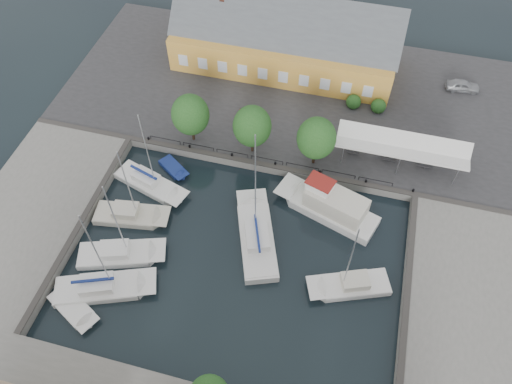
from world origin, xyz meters
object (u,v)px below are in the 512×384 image
car_silver (463,86)px  east_boat_b (350,286)px  warehouse (281,40)px  west_boat_b (131,216)px  west_boat_a (150,184)px  launch_nw (174,169)px  west_boat_c (120,255)px  center_sailboat (257,237)px  trawler (330,207)px  tent_canopy (402,145)px  west_boat_d (103,288)px  car_red (248,120)px  launch_sw (73,309)px

car_silver → east_boat_b: (-9.60, -30.25, -1.45)m
warehouse → west_boat_b: 29.65m
east_boat_b → west_boat_a: size_ratio=0.92×
warehouse → launch_nw: bearing=-110.0°
west_boat_b → west_boat_c: size_ratio=0.93×
car_silver → east_boat_b: bearing=156.3°
east_boat_b → west_boat_c: (-22.44, -2.35, -0.00)m
center_sailboat → trawler: size_ratio=1.26×
tent_canopy → center_sailboat: center_sailboat is taller
tent_canopy → trawler: trawler is taller
west_boat_d → car_red: bearing=72.3°
warehouse → east_boat_b: warehouse is taller
west_boat_d → west_boat_b: bearing=95.8°
car_silver → west_boat_d: bearing=132.5°
west_boat_d → launch_nw: bearing=85.6°
east_boat_b → west_boat_d: (-22.46, -6.11, 0.01)m
west_boat_c → east_boat_b: bearing=6.0°
west_boat_d → launch_sw: west_boat_d is taller
east_boat_b → launch_nw: bearing=155.9°
car_silver → car_red: (-24.48, -12.51, -0.11)m
launch_nw → center_sailboat: bearing=-30.1°
car_silver → east_boat_b: size_ratio=0.39×
car_silver → trawler: trawler is taller
west_boat_b → west_boat_c: 4.66m
west_boat_b → west_boat_d: west_boat_d is taller
east_boat_b → west_boat_a: west_boat_a is taller
launch_sw → launch_nw: size_ratio=1.40×
center_sailboat → west_boat_d: size_ratio=1.16×
center_sailboat → trawler: bearing=38.1°
west_boat_a → car_red: bearing=53.9°
car_silver → west_boat_b: bearing=124.3°
west_boat_a → west_boat_d: bearing=-87.9°
trawler → west_boat_a: (-19.58, -1.39, -0.75)m
trawler → west_boat_a: 19.64m
tent_canopy → west_boat_a: 27.63m
car_silver → trawler: size_ratio=0.36×
west_boat_b → west_boat_d: (0.85, -8.34, 0.01)m
launch_nw → west_boat_c: bearing=-95.6°
warehouse → west_boat_a: west_boat_a is taller
warehouse → west_boat_b: (-9.51, -27.78, -4.17)m
east_boat_b → launch_sw: (-24.30, -8.63, -0.17)m
car_red → west_boat_c: 21.51m
west_boat_b → west_boat_d: size_ratio=0.86×
warehouse → west_boat_d: west_boat_d is taller
car_red → launch_sw: 28.05m
west_boat_d → tent_canopy: bearing=41.4°
launch_nw → warehouse: bearing=70.0°
west_boat_d → car_silver: bearing=48.6°
center_sailboat → west_boat_b: size_ratio=1.35×
trawler → west_boat_d: (-19.10, -14.18, -0.75)m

